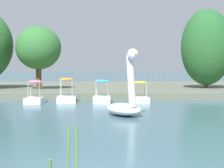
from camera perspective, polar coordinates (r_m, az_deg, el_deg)
shore_bank_far at (r=38.37m, az=-1.46°, el=-0.60°), size 115.43×25.42×0.48m
swan_boat at (r=17.17m, az=2.08°, el=-3.07°), size 2.31×2.92×3.16m
pedal_boat_yellow at (r=23.88m, az=4.43°, el=-1.89°), size 1.18×1.98×1.43m
pedal_boat_cyan at (r=23.70m, az=-1.58°, el=-1.99°), size 1.17×2.05×1.53m
pedal_boat_orange at (r=24.12m, az=-7.27°, el=-1.96°), size 1.39×2.13×1.65m
pedal_boat_pink at (r=24.08m, az=-12.17°, el=-2.00°), size 1.14×2.07×1.50m
tree_willow_near_path at (r=34.47m, az=14.88°, el=5.70°), size 4.80×5.03×7.33m
tree_broadleaf_right at (r=32.14m, az=-11.68°, el=5.64°), size 3.99×4.01×5.53m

